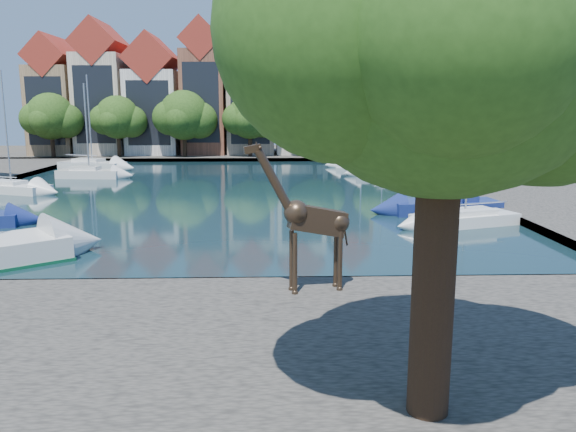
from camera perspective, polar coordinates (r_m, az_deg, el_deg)
name	(u,v)px	position (r m, az deg, el deg)	size (l,w,h in m)	color
ground	(144,291)	(20.47, -14.45, -7.44)	(160.00, 160.00, 0.00)	#38332B
water_basin	(213,191)	(43.63, -7.67, 2.52)	(38.00, 50.00, 0.08)	black
near_quay	(75,380)	(14.12, -20.82, -15.28)	(50.00, 14.00, 0.50)	#4D4943
far_quay	(237,155)	(75.33, -5.23, 6.22)	(60.00, 16.00, 0.50)	#4D4943
right_quay	(532,187)	(47.99, 23.57, 2.71)	(14.00, 52.00, 0.50)	#4D4943
plane_tree	(453,27)	(10.52, 16.44, 17.90)	(8.32, 6.40, 10.62)	#332114
townhouse_west_end	(58,100)	(79.82, -22.35, 10.83)	(5.44, 9.18, 14.93)	#91714F
townhouse_west_mid	(104,93)	(77.98, -18.18, 11.76)	(5.94, 9.18, 16.79)	beige
townhouse_west_inner	(155,100)	(76.42, -13.37, 11.37)	(6.43, 9.18, 15.15)	silver
townhouse_center	(205,92)	(75.44, -8.44, 12.32)	(5.44, 9.18, 16.93)	brown
townhouse_east_inner	(251,97)	(74.99, -3.77, 11.94)	(5.94, 9.18, 15.79)	tan
townhouse_east_mid	(301,94)	(75.07, 1.30, 12.24)	(6.43, 9.18, 16.65)	beige
townhouse_east_end	(350,102)	(75.68, 6.32, 11.42)	(5.44, 9.18, 14.43)	brown
far_tree_far_west	(51,118)	(74.29, -22.90, 9.17)	(7.28, 5.60, 7.68)	#332114
far_tree_west	(118,119)	(71.84, -16.86, 9.43)	(6.76, 5.20, 7.36)	#332114
far_tree_mid_west	(185,117)	(70.22, -10.44, 9.87)	(7.80, 6.00, 8.00)	#332114
far_tree_mid_east	(251,118)	(69.49, -3.82, 9.88)	(7.02, 5.40, 7.52)	#332114
far_tree_east	(316,117)	(69.68, 2.88, 9.98)	(7.54, 5.80, 7.84)	#332114
far_tree_far_east	(381,119)	(70.78, 9.43, 9.73)	(6.76, 5.20, 7.36)	#332114
giraffe_statue	(310,220)	(17.78, 2.22, -0.38)	(3.32, 1.07, 4.76)	#36271B
sailboat_left_c	(11,186)	(47.01, -26.28, 2.72)	(6.34, 4.13, 8.95)	silver
sailboat_left_d	(89,172)	(54.24, -19.53, 4.26)	(5.78, 2.49, 8.43)	silver
sailboat_left_e	(92,164)	(61.97, -19.26, 5.05)	(7.25, 4.44, 9.59)	silver
sailboat_right_a	(465,217)	(31.85, 17.54, -0.07)	(6.17, 3.75, 7.85)	silver
sailboat_right_b	(445,203)	(35.19, 15.64, 1.30)	(6.64, 2.87, 13.46)	navy
sailboat_right_c	(382,170)	(53.62, 9.56, 4.61)	(5.10, 1.82, 8.68)	beige
sailboat_right_d	(361,162)	(60.89, 7.47, 5.41)	(5.60, 2.46, 9.50)	white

